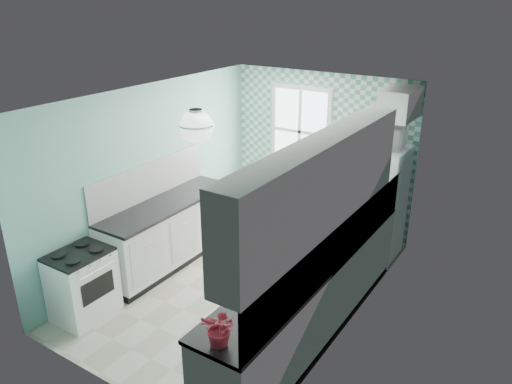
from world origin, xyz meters
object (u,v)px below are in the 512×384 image
Objects in this scene: potted_plant at (220,328)px; fruit_bowl at (261,305)px; ceiling_light at (196,126)px; stove at (83,284)px; sink at (343,233)px; fridge at (376,202)px; microwave at (383,136)px.

fruit_bowl is at bearing 90.00° from potted_plant.
potted_plant is (1.20, -1.25, -1.22)m from ceiling_light.
sink reaches higher than stove.
fruit_bowl is at bearing -90.53° from fridge.
ceiling_light is 3.19m from fridge.
stove is 2.51× the size of potted_plant.
fridge is 1.98× the size of stove.
stove is at bearing -147.57° from ceiling_light.
potted_plant is 3.90m from microwave.
microwave is at bearing 91.60° from fruit_bowl.
microwave is at bearing 91.34° from potted_plant.
fridge is 0.97m from microwave.
fridge is 2.94× the size of sink.
sink is 2.44m from potted_plant.
ceiling_light is 1.07× the size of potted_plant.
fruit_bowl is 3.33m from microwave.
sink reaches higher than potted_plant.
fridge reaches higher than potted_plant.
fruit_bowl is (0.09, -3.23, 0.16)m from fridge.
fridge is (1.11, 2.58, -1.51)m from ceiling_light.
ceiling_light is at bearing 133.80° from potted_plant.
sink is 1.64m from microwave.
fruit_bowl is (2.40, 0.11, 0.54)m from stove.
fridge is at bearing 91.35° from potted_plant.
sink is at bearing 44.56° from ceiling_light.
fridge is at bearing 66.75° from ceiling_light.
sink is (0.09, -1.40, 0.11)m from fridge.
potted_plant reaches higher than stove.
stove is 1.46× the size of microwave.
sink is (2.40, 1.95, 0.50)m from stove.
fridge is 3.85m from potted_plant.
stove is 2.46m from fruit_bowl.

